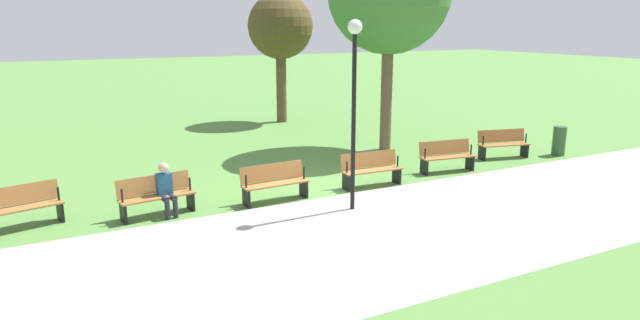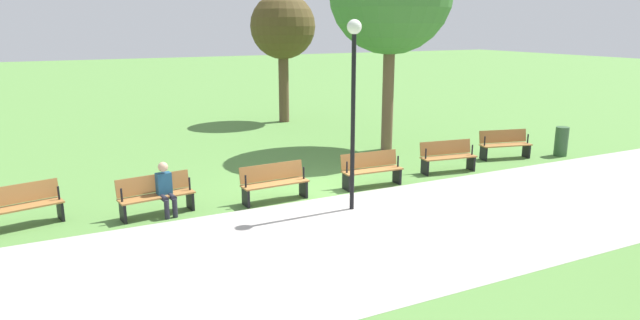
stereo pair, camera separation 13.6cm
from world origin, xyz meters
TOP-DOWN VIEW (x-y plane):
  - ground_plane at (0.00, 0.00)m, footprint 120.00×120.00m
  - path_paving at (0.00, 2.90)m, footprint 28.37×5.33m
  - bench_0 at (-6.78, -0.84)m, footprint 1.70×0.83m
  - bench_1 at (-4.09, -0.35)m, footprint 1.68×0.69m
  - bench_2 at (-1.37, -0.10)m, footprint 1.66×0.55m
  - bench_3 at (1.37, -0.10)m, footprint 1.66×0.55m
  - bench_4 at (4.09, -0.35)m, footprint 1.68×0.69m
  - bench_5 at (6.78, -0.84)m, footprint 1.70×0.83m
  - person_seated at (3.89, -0.23)m, footprint 0.37×0.55m
  - tree_1 at (-3.19, -10.20)m, footprint 2.74×2.74m
  - lamp_post at (-0.00, 1.27)m, footprint 0.32×0.32m
  - trash_bin at (-8.67, -0.28)m, footprint 0.41×0.41m

SIDE VIEW (x-z plane):
  - ground_plane at x=0.00m, z-range 0.00..0.00m
  - path_paving at x=0.00m, z-range 0.00..0.01m
  - bench_0 at x=-6.78m, z-range 0.02..0.91m
  - bench_1 at x=-4.09m, z-range 0.02..0.91m
  - bench_2 at x=-1.37m, z-range 0.02..0.91m
  - bench_3 at x=1.37m, z-range 0.02..0.91m
  - bench_4 at x=4.09m, z-range 0.02..0.91m
  - bench_5 at x=6.78m, z-range 0.02..0.91m
  - trash_bin at x=-8.67m, z-range 0.00..0.94m
  - person_seated at x=3.89m, z-range 0.04..1.24m
  - lamp_post at x=0.00m, z-range 0.81..5.06m
  - tree_1 at x=-3.19m, z-range 1.27..6.70m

